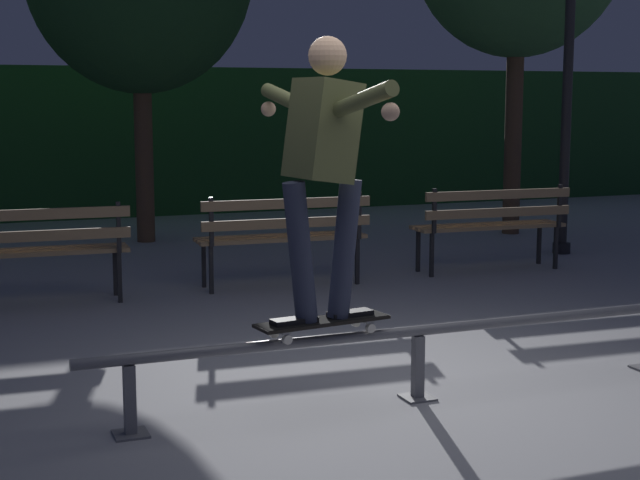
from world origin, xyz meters
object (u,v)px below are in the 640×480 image
skateboard (323,322)px  park_bench_right_center (492,219)px  park_bench_leftmost (33,244)px  park_bench_left_center (283,230)px  skateboarder (323,154)px  lamp_post_right (570,31)px  grind_rail (418,342)px

skateboard → park_bench_right_center: park_bench_right_center is taller
park_bench_right_center → skateboard: bearing=-133.1°
skateboard → park_bench_right_center: size_ratio=0.49×
park_bench_leftmost → park_bench_left_center: 2.24m
skateboard → park_bench_left_center: park_bench_left_center is taller
park_bench_left_center → park_bench_right_center: same height
skateboarder → skateboard: bearing=-172.1°
park_bench_leftmost → lamp_post_right: size_ratio=0.41×
park_bench_leftmost → park_bench_right_center: 4.48m
skateboarder → park_bench_leftmost: skateboarder is taller
park_bench_leftmost → grind_rail: bearing=-61.7°
grind_rail → park_bench_right_center: park_bench_right_center is taller
grind_rail → lamp_post_right: lamp_post_right is taller
skateboarder → park_bench_leftmost: (-1.26, 3.44, -0.91)m
grind_rail → lamp_post_right: (3.99, 4.16, 2.14)m
grind_rail → park_bench_leftmost: park_bench_leftmost is taller
grind_rail → lamp_post_right: 6.14m
skateboard → skateboarder: (0.00, 0.00, 0.94)m
skateboard → park_bench_leftmost: 3.67m
skateboarder → park_bench_leftmost: 3.78m
park_bench_right_center → lamp_post_right: (1.37, 0.71, 1.94)m
grind_rail → park_bench_leftmost: (-1.86, 3.44, 0.20)m
park_bench_left_center → park_bench_right_center: size_ratio=1.00×
park_bench_right_center → park_bench_left_center: bearing=180.0°
grind_rail → skateboarder: bearing=180.0°
skateboard → lamp_post_right: 6.50m
skateboarder → lamp_post_right: lamp_post_right is taller
park_bench_leftmost → park_bench_right_center: size_ratio=1.00×
park_bench_right_center → lamp_post_right: size_ratio=0.41×
skateboarder → lamp_post_right: 6.27m
skateboard → park_bench_leftmost: size_ratio=0.49×
grind_rail → skateboarder: 1.26m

